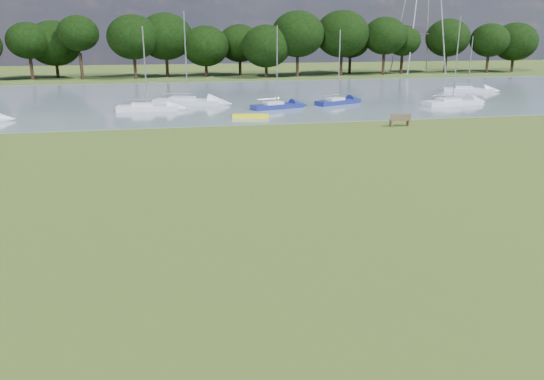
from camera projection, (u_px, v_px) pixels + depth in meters
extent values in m
plane|color=#566427|center=(251.00, 213.00, 22.79)|extent=(220.00, 220.00, 0.00)
cube|color=slate|center=(193.00, 98.00, 62.20)|extent=(220.00, 40.00, 0.10)
cube|color=#4C6626|center=(182.00, 77.00, 90.35)|extent=(220.00, 20.00, 0.40)
cube|color=brown|center=(391.00, 123.00, 43.47)|extent=(0.14, 0.51, 0.51)
cube|color=brown|center=(408.00, 123.00, 43.62)|extent=(0.14, 0.51, 0.51)
cube|color=brown|center=(400.00, 120.00, 43.47)|extent=(1.72, 0.66, 0.06)
cube|color=brown|center=(401.00, 117.00, 43.18)|extent=(1.68, 0.21, 0.50)
cube|color=#FBFD0E|center=(251.00, 116.00, 47.51)|extent=(3.33, 1.49, 0.32)
cylinder|color=black|center=(32.00, 68.00, 81.59)|extent=(0.48, 0.48, 3.65)
ellipsoid|color=black|center=(28.00, 38.00, 80.31)|extent=(6.70, 6.70, 5.70)
cylinder|color=black|center=(79.00, 67.00, 82.90)|extent=(0.48, 0.48, 3.93)
ellipsoid|color=black|center=(76.00, 35.00, 81.52)|extent=(7.66, 7.66, 6.51)
cylinder|color=black|center=(126.00, 69.00, 84.36)|extent=(0.48, 0.48, 3.10)
ellipsoid|color=black|center=(124.00, 44.00, 83.27)|extent=(8.61, 8.61, 7.32)
cylinder|color=black|center=(170.00, 67.00, 85.67)|extent=(0.48, 0.48, 3.38)
ellipsoid|color=black|center=(169.00, 41.00, 84.48)|extent=(6.70, 6.70, 5.70)
cylinder|color=black|center=(213.00, 66.00, 86.97)|extent=(0.48, 0.48, 3.65)
ellipsoid|color=black|center=(213.00, 38.00, 85.69)|extent=(7.66, 7.66, 6.51)
cylinder|color=black|center=(255.00, 65.00, 88.28)|extent=(0.48, 0.48, 3.93)
ellipsoid|color=black|center=(255.00, 35.00, 86.90)|extent=(8.61, 8.61, 7.32)
cylinder|color=black|center=(296.00, 67.00, 89.74)|extent=(0.48, 0.48, 3.10)
ellipsoid|color=black|center=(296.00, 44.00, 88.65)|extent=(6.70, 6.70, 5.70)
cylinder|color=black|center=(336.00, 65.00, 91.05)|extent=(0.48, 0.48, 3.38)
ellipsoid|color=black|center=(336.00, 40.00, 89.86)|extent=(7.66, 7.66, 6.51)
cylinder|color=black|center=(374.00, 64.00, 92.35)|extent=(0.48, 0.48, 3.65)
ellipsoid|color=black|center=(375.00, 37.00, 91.07)|extent=(8.61, 8.61, 7.32)
cylinder|color=black|center=(411.00, 63.00, 93.66)|extent=(0.48, 0.48, 3.93)
ellipsoid|color=black|center=(413.00, 35.00, 92.28)|extent=(6.70, 6.70, 5.70)
cylinder|color=black|center=(447.00, 65.00, 95.12)|extent=(0.48, 0.48, 3.10)
ellipsoid|color=black|center=(449.00, 43.00, 94.04)|extent=(7.66, 7.66, 6.51)
cylinder|color=black|center=(482.00, 63.00, 96.43)|extent=(0.48, 0.48, 3.38)
ellipsoid|color=black|center=(485.00, 40.00, 95.24)|extent=(8.61, 8.61, 7.32)
cylinder|color=black|center=(517.00, 62.00, 97.74)|extent=(0.48, 0.48, 3.65)
ellipsoid|color=black|center=(520.00, 37.00, 96.45)|extent=(6.70, 6.70, 5.70)
cube|color=silver|center=(452.00, 102.00, 55.87)|extent=(6.87, 2.93, 0.67)
cube|color=silver|center=(449.00, 98.00, 55.57)|extent=(2.54, 1.83, 0.43)
cylinder|color=#A5A8AD|center=(457.00, 59.00, 54.60)|extent=(0.11, 0.11, 8.52)
cube|color=navy|center=(338.00, 101.00, 56.38)|extent=(5.45, 3.57, 0.65)
cube|color=silver|center=(335.00, 98.00, 56.03)|extent=(2.18, 1.84, 0.42)
cylinder|color=#A5A8AD|center=(339.00, 65.00, 55.32)|extent=(0.11, 0.11, 7.14)
cube|color=silver|center=(188.00, 101.00, 56.22)|extent=(7.46, 4.43, 0.72)
cube|color=silver|center=(182.00, 97.00, 56.18)|extent=(2.92, 2.38, 0.47)
cylinder|color=#A5A8AD|center=(186.00, 56.00, 54.89)|extent=(0.12, 0.12, 8.94)
cube|color=silver|center=(148.00, 107.00, 51.82)|extent=(5.99, 2.17, 0.70)
cube|color=silver|center=(142.00, 103.00, 51.64)|extent=(2.16, 1.47, 0.45)
cylinder|color=#A5A8AD|center=(145.00, 67.00, 50.71)|extent=(0.12, 0.12, 7.42)
cube|color=navy|center=(277.00, 105.00, 53.18)|extent=(5.55, 3.03, 0.65)
cube|color=silver|center=(273.00, 102.00, 52.87)|extent=(2.14, 1.68, 0.42)
cylinder|color=#A5A8AD|center=(277.00, 65.00, 52.06)|extent=(0.11, 0.11, 7.55)
cube|color=silver|center=(467.00, 89.00, 68.18)|extent=(6.27, 3.72, 0.63)
cube|color=silver|center=(464.00, 86.00, 68.15)|extent=(2.45, 1.99, 0.40)
cylinder|color=#A5A8AD|center=(470.00, 63.00, 67.22)|extent=(0.11, 0.11, 6.40)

